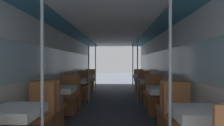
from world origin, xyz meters
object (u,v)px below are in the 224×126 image
at_px(support_pole_left_2, 89,69).
at_px(chair_right_near_1, 169,116).
at_px(chair_left_near_3, 85,88).
at_px(chair_right_far_1, 156,102).
at_px(chair_right_far_3, 139,84).
at_px(support_pole_left_0, 42,81).
at_px(dining_table_right_1, 161,93).
at_px(chair_right_near_2, 151,97).
at_px(support_pole_right_0, 170,81).
at_px(dining_table_right_3, 141,78).
at_px(dining_table_left_3, 88,78).
at_px(dining_table_left_1, 61,92).
at_px(chair_left_far_1, 68,102).
at_px(chair_right_near_3, 143,88).
at_px(chair_left_near_2, 74,97).
at_px(chair_right_far_2, 145,91).
at_px(chair_left_far_3, 90,84).
at_px(chair_left_near_1, 52,115).
at_px(support_pole_right_2, 137,69).
at_px(dining_table_right_0, 198,118).
at_px(support_pole_left_3, 95,67).
at_px(dining_table_left_0, 16,116).
at_px(support_pole_right_3, 133,67).
at_px(dining_table_right_2, 148,83).
at_px(dining_table_left_2, 79,83).

height_order(support_pole_left_2, chair_right_near_1, support_pole_left_2).
height_order(chair_left_near_3, chair_right_far_1, same).
bearing_deg(chair_right_far_3, support_pole_left_0, 71.80).
xyz_separation_m(dining_table_right_1, chair_right_near_2, (-0.00, 1.16, -0.34)).
bearing_deg(support_pole_right_0, dining_table_right_3, 86.38).
bearing_deg(support_pole_right_0, chair_right_near_1, 74.20).
relative_size(dining_table_left_3, chair_right_near_1, 0.77).
bearing_deg(dining_table_left_1, chair_left_far_1, 90.00).
bearing_deg(chair_right_near_3, chair_right_near_1, -90.00).
relative_size(chair_left_near_2, chair_right_far_2, 1.00).
xyz_separation_m(chair_right_near_3, chair_right_far_3, (0.00, 1.14, 0.00)).
bearing_deg(dining_table_left_3, chair_left_far_3, 90.00).
bearing_deg(support_pole_right_0, chair_left_near_1, 148.54).
bearing_deg(chair_left_near_2, chair_right_far_3, 52.26).
xyz_separation_m(dining_table_left_1, support_pole_right_2, (1.90, 1.73, 0.44)).
height_order(chair_left_near_3, chair_left_far_3, same).
bearing_deg(dining_table_right_0, support_pole_left_3, 110.05).
bearing_deg(support_pole_left_0, chair_left_near_1, 105.80).
bearing_deg(dining_table_left_3, support_pole_left_3, 0.00).
xyz_separation_m(dining_table_left_0, support_pole_right_3, (1.90, 5.20, 0.44)).
height_order(support_pole_left_3, support_pole_right_3, same).
bearing_deg(chair_left_near_3, chair_left_near_2, -90.00).
relative_size(chair_left_near_3, support_pole_left_3, 0.45).
distance_m(support_pole_left_2, support_pole_right_0, 3.81).
bearing_deg(support_pole_left_2, dining_table_right_2, 0.00).
distance_m(chair_left_far_1, dining_table_right_0, 3.23).
bearing_deg(support_pole_left_2, chair_right_near_2, -16.77).
bearing_deg(support_pole_right_3, dining_table_right_0, -86.38).
height_order(dining_table_right_0, chair_right_near_3, chair_right_near_3).
bearing_deg(dining_table_left_0, support_pole_left_0, -0.00).
bearing_deg(support_pole_left_0, chair_right_far_1, 50.53).
height_order(dining_table_left_2, support_pole_right_3, support_pole_right_3).
height_order(support_pole_left_2, chair_right_far_1, support_pole_left_2).
xyz_separation_m(support_pole_left_2, support_pole_right_3, (1.57, 1.73, 0.00)).
bearing_deg(chair_right_near_3, dining_table_left_1, -127.57).
bearing_deg(chair_left_far_3, dining_table_left_1, 90.00).
bearing_deg(dining_table_left_0, chair_right_far_3, 68.90).
xyz_separation_m(dining_table_left_1, chair_right_far_1, (2.23, 0.57, -0.34)).
height_order(dining_table_right_0, dining_table_right_1, same).
bearing_deg(support_pole_right_3, dining_table_right_3, 0.00).
relative_size(support_pole_left_0, chair_right_far_1, 2.20).
relative_size(support_pole_left_2, support_pole_left_3, 1.00).
height_order(support_pole_left_0, chair_right_far_2, support_pole_left_0).
relative_size(chair_right_near_1, chair_right_far_1, 1.00).
relative_size(chair_right_near_1, chair_right_far_2, 1.00).
bearing_deg(dining_table_right_0, chair_right_far_1, 90.00).
height_order(chair_right_near_2, support_pole_right_3, support_pole_right_3).
xyz_separation_m(support_pole_left_0, support_pole_right_3, (1.57, 5.20, 0.00)).
bearing_deg(chair_right_near_3, support_pole_left_0, -112.30).
bearing_deg(support_pole_right_3, chair_left_near_2, -129.47).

